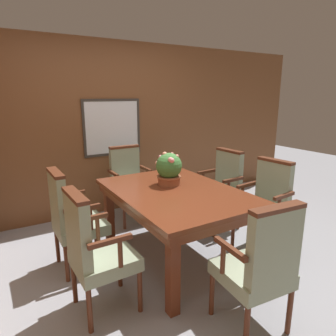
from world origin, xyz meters
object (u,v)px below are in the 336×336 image
chair_left_far (72,216)px  chair_head_near (260,264)px  chair_right_far (222,186)px  chair_left_near (94,249)px  potted_plant (169,169)px  dining_table (175,199)px  chair_right_near (266,203)px  chair_head_far (129,181)px

chair_left_far → chair_head_near: bearing=-149.5°
chair_right_far → chair_left_near: bearing=-71.9°
chair_head_near → potted_plant: (0.08, 1.37, 0.39)m
chair_head_near → potted_plant: size_ratio=2.87×
dining_table → potted_plant: (0.04, 0.20, 0.27)m
chair_left_far → dining_table: bearing=-111.4°
dining_table → chair_right_near: bearing=-19.6°
dining_table → chair_head_far: size_ratio=1.59×
dining_table → chair_left_near: bearing=-159.5°
chair_right_far → chair_right_near: bearing=-0.8°
dining_table → chair_head_near: (-0.03, -1.17, -0.12)m
chair_right_near → potted_plant: size_ratio=2.87×
chair_left_far → potted_plant: 1.09m
chair_head_near → chair_right_far: same height
chair_left_near → potted_plant: bearing=-62.7°
chair_head_far → chair_left_far: bearing=-138.9°
chair_head_near → chair_left_near: bearing=-35.8°
chair_left_far → potted_plant: (1.01, -0.16, 0.39)m
dining_table → chair_right_near: size_ratio=1.59×
chair_head_far → chair_left_far: same height
chair_head_far → potted_plant: bearing=-88.2°
chair_head_near → chair_head_far: size_ratio=1.00×
chair_left_near → potted_plant: size_ratio=2.87×
dining_table → chair_head_near: size_ratio=1.59×
chair_right_near → chair_left_far: 2.06m
chair_right_far → potted_plant: potted_plant is taller
chair_left_near → potted_plant: (1.01, 0.56, 0.39)m
chair_left_near → potted_plant: potted_plant is taller
chair_left_near → chair_right_near: 1.94m
chair_left_far → chair_head_far: bearing=-49.6°
chair_head_near → chair_left_far: size_ratio=1.00×
chair_right_far → chair_left_far: bearing=-92.6°
dining_table → chair_left_far: size_ratio=1.59×
chair_left_near → chair_left_far: same height
chair_right_near → chair_left_far: (-1.93, 0.71, 0.00)m
chair_left_far → chair_left_near: bearing=178.8°
dining_table → chair_right_far: size_ratio=1.59×
dining_table → chair_left_far: 1.04m
chair_right_near → chair_right_far: size_ratio=1.00×
dining_table → chair_right_far: (0.94, 0.37, -0.12)m
chair_left_near → chair_right_far: (1.91, 0.73, 0.00)m
chair_left_near → chair_head_far: 1.86m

